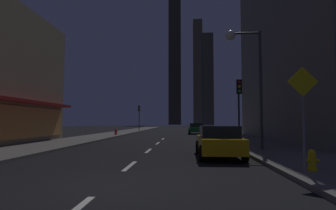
# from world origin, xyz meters

# --- Properties ---
(ground_plane) EXTENTS (78.00, 136.00, 0.10)m
(ground_plane) POSITION_xyz_m (0.00, 32.00, -0.05)
(ground_plane) COLOR black
(sidewalk_right) EXTENTS (4.00, 76.00, 0.15)m
(sidewalk_right) POSITION_xyz_m (7.00, 32.00, 0.07)
(sidewalk_right) COLOR #605E59
(sidewalk_right) RESTS_ON ground
(sidewalk_left) EXTENTS (4.00, 76.00, 0.15)m
(sidewalk_left) POSITION_xyz_m (-7.00, 32.00, 0.07)
(sidewalk_left) COLOR #605E59
(sidewalk_left) RESTS_ON ground
(lane_marking_center) EXTENTS (0.16, 23.00, 0.01)m
(lane_marking_center) POSITION_xyz_m (0.00, 8.40, 0.01)
(lane_marking_center) COLOR silver
(lane_marking_center) RESTS_ON ground
(building_apartment_right) EXTENTS (11.00, 20.00, 21.05)m
(building_apartment_right) POSITION_xyz_m (14.50, 16.00, 10.52)
(building_apartment_right) COLOR slate
(building_apartment_right) RESTS_ON ground
(skyscraper_distant_tall) EXTENTS (6.74, 6.94, 76.33)m
(skyscraper_distant_tall) POSITION_xyz_m (-3.05, 141.50, 38.16)
(skyscraper_distant_tall) COLOR #312E24
(skyscraper_distant_tall) RESTS_ON ground
(skyscraper_distant_mid) EXTENTS (5.47, 7.99, 64.17)m
(skyscraper_distant_mid) POSITION_xyz_m (10.51, 157.61, 32.09)
(skyscraper_distant_mid) COLOR #4E4B3B
(skyscraper_distant_mid) RESTS_ON ground
(skyscraper_distant_short) EXTENTS (6.21, 7.20, 46.00)m
(skyscraper_distant_short) POSITION_xyz_m (13.54, 128.82, 23.00)
(skyscraper_distant_short) COLOR #3E3B2E
(skyscraper_distant_short) RESTS_ON ground
(car_parked_near) EXTENTS (1.98, 4.24, 1.45)m
(car_parked_near) POSITION_xyz_m (3.60, 5.84, 0.74)
(car_parked_near) COLOR gold
(car_parked_near) RESTS_ON ground
(car_parked_far) EXTENTS (1.98, 4.24, 1.45)m
(car_parked_far) POSITION_xyz_m (3.60, 29.64, 0.74)
(car_parked_far) COLOR #1E722D
(car_parked_far) RESTS_ON ground
(fire_hydrant_yellow_near) EXTENTS (0.42, 0.30, 0.65)m
(fire_hydrant_yellow_near) POSITION_xyz_m (5.90, 1.79, 0.45)
(fire_hydrant_yellow_near) COLOR yellow
(fire_hydrant_yellow_near) RESTS_ON sidewalk_right
(fire_hydrant_far_left) EXTENTS (0.42, 0.30, 0.65)m
(fire_hydrant_far_left) POSITION_xyz_m (-5.90, 24.02, 0.45)
(fire_hydrant_far_left) COLOR red
(fire_hydrant_far_left) RESTS_ON sidewalk_left
(traffic_light_near_right) EXTENTS (0.32, 0.48, 4.20)m
(traffic_light_near_right) POSITION_xyz_m (5.50, 10.48, 3.19)
(traffic_light_near_right) COLOR #2D2D2D
(traffic_light_near_right) RESTS_ON sidewalk_right
(traffic_light_far_left) EXTENTS (0.32, 0.48, 4.20)m
(traffic_light_far_left) POSITION_xyz_m (-5.50, 37.61, 3.19)
(traffic_light_far_left) COLOR #2D2D2D
(traffic_light_far_left) RESTS_ON sidewalk_left
(street_lamp_right) EXTENTS (1.96, 0.56, 6.58)m
(street_lamp_right) POSITION_xyz_m (5.38, 8.13, 5.07)
(street_lamp_right) COLOR #38383D
(street_lamp_right) RESTS_ON sidewalk_right
(pedestrian_crossing_sign) EXTENTS (0.91, 0.08, 3.15)m
(pedestrian_crossing_sign) POSITION_xyz_m (5.60, 1.58, 2.02)
(pedestrian_crossing_sign) COLOR slate
(pedestrian_crossing_sign) RESTS_ON sidewalk_right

